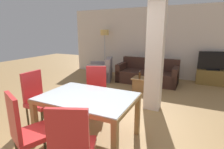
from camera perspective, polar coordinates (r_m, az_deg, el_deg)
The scene contains 15 objects.
ground_plane at distance 3.22m, azimuth -7.52°, elevation -19.68°, with size 18.00×18.00×0.00m, color #A67F4D.
back_wall at distance 7.14m, azimuth 13.51°, elevation 10.03°, with size 7.20×0.09×2.70m.
divider_pillar at distance 4.01m, azimuth 13.91°, elevation 7.38°, with size 0.36×0.30×2.70m.
dining_table at distance 2.93m, azimuth -7.90°, elevation -9.67°, with size 1.51×1.05×0.76m.
dining_chair_near_left at distance 2.61m, azimuth -26.36°, elevation -15.54°, with size 0.60×0.60×1.04m.
dining_chair_near_right at distance 2.13m, azimuth -12.94°, elevation -21.37°, with size 0.60×0.60×1.04m.
dining_chair_head_left at distance 3.67m, azimuth -23.09°, elevation -6.73°, with size 0.46×0.46×1.04m.
dining_chair_far_left at distance 3.84m, azimuth -5.28°, elevation -4.76°, with size 0.60×0.60×1.04m.
sofa at distance 6.34m, azimuth 11.48°, elevation -0.04°, with size 2.06×0.94×0.84m.
armchair at distance 6.56m, azimuth -3.54°, elevation 0.72°, with size 1.12×1.16×0.84m.
coffee_table at distance 5.42m, azimuth 9.87°, elevation -3.11°, with size 0.59×0.50×0.42m.
bottle at distance 5.24m, azimuth 9.00°, elevation -0.37°, with size 0.07×0.07×0.23m.
tv_stand at distance 6.88m, azimuth 29.70°, elevation -0.79°, with size 0.96×0.40×0.51m.
tv_screen at distance 6.78m, azimuth 30.26°, elevation 3.81°, with size 0.96×0.33×0.63m.
floor_lamp at distance 7.47m, azimuth -2.43°, elevation 12.22°, with size 0.34×0.34×1.86m.
Camera 1 is at (1.50, -2.23, 1.77)m, focal length 28.00 mm.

